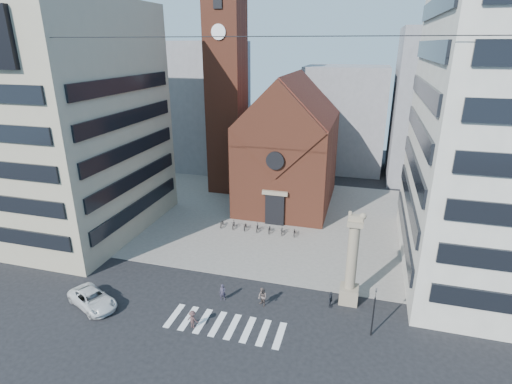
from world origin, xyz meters
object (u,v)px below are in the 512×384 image
pedestrian_1 (262,297)px  pedestrian_2 (330,299)px  traffic_light (374,311)px  white_car (93,299)px  lion_column (351,268)px  pedestrian_0 (223,292)px  scooter_0 (222,223)px

pedestrian_1 → pedestrian_2: 5.89m
traffic_light → white_car: (-23.40, -2.72, -1.58)m
pedestrian_2 → lion_column: bearing=-36.5°
pedestrian_0 → pedestrian_2: 9.46m
pedestrian_1 → pedestrian_2: size_ratio=1.15×
lion_column → pedestrian_1: 8.10m
scooter_0 → white_car: bearing=-114.1°
traffic_light → white_car: 23.61m
scooter_0 → traffic_light: bearing=-48.6°
white_car → pedestrian_1: size_ratio=2.88×
traffic_light → pedestrian_0: size_ratio=2.72×
scooter_0 → pedestrian_1: bearing=-65.7°
traffic_light → pedestrian_2: (-3.47, 2.75, -1.52)m
lion_column → scooter_0: 20.10m
lion_column → white_car: (-21.41, -6.72, -2.75)m
lion_column → pedestrian_1: lion_column is taller
lion_column → scooter_0: size_ratio=5.41×
pedestrian_1 → scooter_0: 16.81m
pedestrian_1 → white_car: bearing=-126.3°
traffic_light → pedestrian_0: 12.95m
pedestrian_1 → pedestrian_2: bearing=51.9°
pedestrian_0 → pedestrian_2: pedestrian_0 is taller
lion_column → pedestrian_0: size_ratio=5.49×
white_car → pedestrian_0: bearing=-45.0°
white_car → pedestrian_1: (14.22, 4.04, 0.18)m
traffic_light → pedestrian_2: size_ratio=2.79×
pedestrian_0 → scooter_0: pedestrian_0 is taller
lion_column → pedestrian_1: size_ratio=4.87×
lion_column → pedestrian_1: bearing=-159.6°
pedestrian_1 → scooter_0: (-9.01, 14.18, -0.42)m
lion_column → white_car: size_ratio=1.69×
pedestrian_2 → white_car: bearing=118.8°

